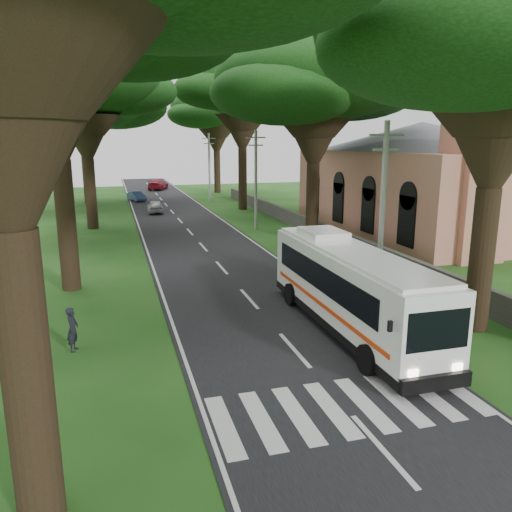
{
  "coord_description": "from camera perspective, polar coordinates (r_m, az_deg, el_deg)",
  "views": [
    {
      "loc": [
        -5.79,
        -13.26,
        7.18
      ],
      "look_at": [
        0.14,
        7.34,
        2.2
      ],
      "focal_mm": 35.0,
      "sensor_mm": 36.0,
      "label": 1
    }
  ],
  "objects": [
    {
      "name": "pole_near",
      "position": [
        22.52,
        14.24,
        5.03
      ],
      "size": [
        1.6,
        0.24,
        8.0
      ],
      "color": "gray",
      "rests_on": "ground"
    },
    {
      "name": "distant_car_a",
      "position": [
        51.5,
        -11.45,
        5.56
      ],
      "size": [
        1.62,
        3.78,
        1.27
      ],
      "primitive_type": "imported",
      "rotation": [
        0.0,
        0.0,
        3.11
      ],
      "color": "#9E9FA3",
      "rests_on": "road"
    },
    {
      "name": "crosswalk",
      "position": [
        14.55,
        10.11,
        -16.71
      ],
      "size": [
        8.0,
        3.0,
        0.01
      ],
      "primitive_type": "cube",
      "color": "silver",
      "rests_on": "ground"
    },
    {
      "name": "tree_l_midb",
      "position": [
        43.51,
        -19.22,
        18.12
      ],
      "size": [
        12.58,
        12.58,
        14.39
      ],
      "color": "black",
      "rests_on": "ground"
    },
    {
      "name": "tree_r_far",
      "position": [
        70.84,
        -4.59,
        16.51
      ],
      "size": [
        12.42,
        12.42,
        14.3
      ],
      "color": "black",
      "rests_on": "ground"
    },
    {
      "name": "distant_car_b",
      "position": [
        62.14,
        -13.49,
        6.66
      ],
      "size": [
        2.25,
        3.74,
        1.16
      ],
      "primitive_type": "imported",
      "rotation": [
        0.0,
        0.0,
        0.31
      ],
      "color": "navy",
      "rests_on": "road"
    },
    {
      "name": "pole_far",
      "position": [
        60.4,
        -5.35,
        10.18
      ],
      "size": [
        1.6,
        0.24,
        8.0
      ],
      "color": "gray",
      "rests_on": "ground"
    },
    {
      "name": "ground",
      "position": [
        16.15,
        6.92,
        -13.42
      ],
      "size": [
        140.0,
        140.0,
        0.0
      ],
      "primitive_type": "plane",
      "color": "#1B4A15",
      "rests_on": "ground"
    },
    {
      "name": "tree_r_midb",
      "position": [
        53.26,
        -1.61,
        19.24
      ],
      "size": [
        12.98,
        12.98,
        15.87
      ],
      "color": "black",
      "rests_on": "ground"
    },
    {
      "name": "pole_mid",
      "position": [
        40.96,
        -0.02,
        8.89
      ],
      "size": [
        1.6,
        0.24,
        8.0
      ],
      "color": "gray",
      "rests_on": "ground"
    },
    {
      "name": "property_wall",
      "position": [
        40.62,
        5.52,
        3.7
      ],
      "size": [
        0.35,
        50.0,
        1.2
      ],
      "primitive_type": "cube",
      "color": "#383533",
      "rests_on": "ground"
    },
    {
      "name": "coach_bus",
      "position": [
        19.39,
        10.64,
        -3.48
      ],
      "size": [
        2.61,
        10.9,
        3.21
      ],
      "rotation": [
        0.0,
        0.0,
        -0.0
      ],
      "color": "white",
      "rests_on": "ground"
    },
    {
      "name": "distant_car_c",
      "position": [
        76.25,
        -11.16,
        8.04
      ],
      "size": [
        3.72,
        5.64,
        1.52
      ],
      "primitive_type": "imported",
      "rotation": [
        0.0,
        0.0,
        2.81
      ],
      "color": "maroon",
      "rests_on": "road"
    },
    {
      "name": "tree_r_mida",
      "position": [
        36.22,
        6.8,
        19.3
      ],
      "size": [
        13.84,
        13.84,
        14.23
      ],
      "color": "black",
      "rests_on": "ground"
    },
    {
      "name": "church",
      "position": [
        42.14,
        18.36,
        9.34
      ],
      "size": [
        14.0,
        24.0,
        11.6
      ],
      "color": "#DC806B",
      "rests_on": "ground"
    },
    {
      "name": "road",
      "position": [
        39.35,
        -7.34,
        2.48
      ],
      "size": [
        8.0,
        120.0,
        0.04
      ],
      "primitive_type": "cube",
      "color": "black",
      "rests_on": "ground"
    },
    {
      "name": "pedestrian",
      "position": [
        18.59,
        -20.22,
        -7.86
      ],
      "size": [
        0.5,
        0.65,
        1.58
      ],
      "primitive_type": "imported",
      "rotation": [
        0.0,
        0.0,
        1.34
      ],
      "color": "black",
      "rests_on": "ground"
    },
    {
      "name": "tree_r_near",
      "position": [
        20.59,
        26.7,
        22.49
      ],
      "size": [
        13.35,
        13.35,
        13.99
      ],
      "color": "black",
      "rests_on": "ground"
    },
    {
      "name": "tree_l_mida",
      "position": [
        25.99,
        -22.73,
        24.81
      ],
      "size": [
        15.19,
        15.19,
        16.22
      ],
      "color": "black",
      "rests_on": "ground"
    },
    {
      "name": "tree_l_far",
      "position": [
        61.47,
        -19.36,
        16.37
      ],
      "size": [
        16.15,
        16.15,
        14.96
      ],
      "color": "black",
      "rests_on": "ground"
    }
  ]
}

